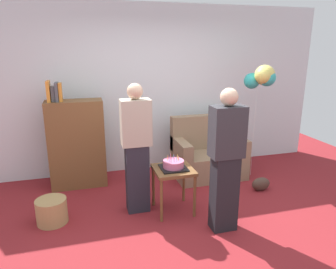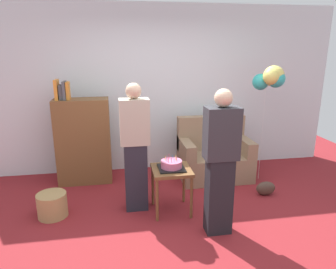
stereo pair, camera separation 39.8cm
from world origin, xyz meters
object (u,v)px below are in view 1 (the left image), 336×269
couch (207,155)px  balloon_bunch (262,77)px  person_holding_cake (226,161)px  handbag (261,184)px  side_table (173,175)px  birthday_cake (173,165)px  wicker_basket (52,211)px  person_blowing_candles (137,149)px  bookshelf (76,143)px

couch → balloon_bunch: size_ratio=0.62×
person_holding_cake → handbag: bearing=-131.0°
side_table → birthday_cake: (-0.00, 0.00, 0.14)m
side_table → balloon_bunch: 2.08m
side_table → wicker_basket: side_table is taller
wicker_basket → handbag: wicker_basket is taller
person_blowing_candles → person_holding_cake: bearing=-17.6°
side_table → birthday_cake: birthday_cake is taller
bookshelf → side_table: size_ratio=2.73×
couch → birthday_cake: size_ratio=3.44×
wicker_basket → couch: bearing=19.9°
couch → person_holding_cake: 1.64m
couch → person_blowing_candles: person_blowing_candles is taller
person_holding_cake → wicker_basket: person_holding_cake is taller
couch → bookshelf: 2.06m
person_holding_cake → wicker_basket: 2.13m
couch → bookshelf: (-2.03, 0.16, 0.33)m
couch → handbag: (0.53, -0.76, -0.24)m
bookshelf → person_holding_cake: person_holding_cake is taller
person_blowing_candles → handbag: size_ratio=5.82×
handbag → balloon_bunch: balloon_bunch is taller
bookshelf → side_table: bearing=-44.3°
side_table → person_holding_cake: size_ratio=0.36×
bookshelf → wicker_basket: bearing=-107.6°
bookshelf → balloon_bunch: 2.94m
side_table → birthday_cake: size_ratio=1.81×
person_blowing_candles → handbag: person_blowing_candles is taller
couch → handbag: bearing=-55.0°
side_table → birthday_cake: bearing=178.4°
side_table → birthday_cake: 0.14m
handbag → balloon_bunch: 1.60m
couch → bookshelf: bookshelf is taller
handbag → person_blowing_candles: bearing=-177.9°
person_holding_cake → wicker_basket: (-1.91, 0.66, -0.68)m
bookshelf → side_table: 1.63m
bookshelf → handbag: size_ratio=5.66×
balloon_bunch → person_holding_cake: bearing=-132.8°
birthday_cake → person_holding_cake: person_holding_cake is taller
bookshelf → handbag: bookshelf is taller
person_holding_cake → birthday_cake: bearing=-39.6°
birthday_cake → wicker_basket: (-1.48, 0.12, -0.48)m
person_blowing_candles → bookshelf: bearing=146.9°
couch → bookshelf: size_ratio=0.69×
person_blowing_candles → balloon_bunch: size_ratio=0.92×
couch → bookshelf: bearing=175.5°
person_blowing_candles → balloon_bunch: (2.04, 0.58, 0.76)m
bookshelf → balloon_bunch: balloon_bunch is taller
bookshelf → couch: bearing=-4.5°
couch → side_table: 1.31m
wicker_basket → balloon_bunch: bearing=11.1°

